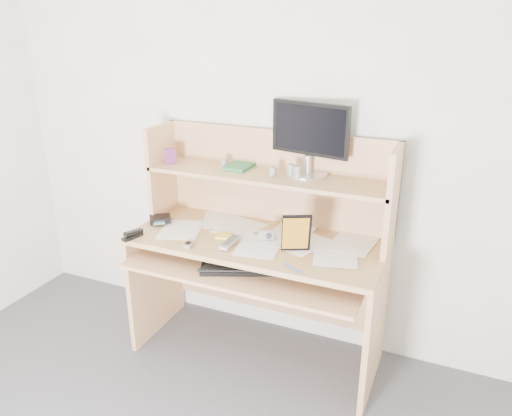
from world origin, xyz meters
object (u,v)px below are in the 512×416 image
at_px(game_case, 296,233).
at_px(monitor, 309,137).
at_px(keyboard, 243,267).
at_px(tv_remote, 230,242).
at_px(desk, 262,243).

height_order(game_case, monitor, monitor).
bearing_deg(keyboard, tv_remote, 127.17).
bearing_deg(keyboard, desk, 67.10).
distance_m(keyboard, game_case, 0.34).
distance_m(desk, tv_remote, 0.24).
distance_m(desk, monitor, 0.65).
bearing_deg(tv_remote, desk, 61.64).
bearing_deg(game_case, keyboard, 176.93).
bearing_deg(tv_remote, keyboard, -31.45).
height_order(keyboard, game_case, game_case).
distance_m(desk, game_case, 0.34).
distance_m(desk, keyboard, 0.26).
xyz_separation_m(keyboard, game_case, (0.25, 0.11, 0.20)).
relative_size(game_case, monitor, 0.47).
xyz_separation_m(desk, tv_remote, (-0.10, -0.20, 0.07)).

